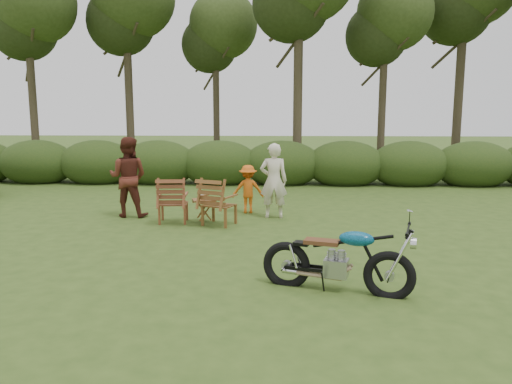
{
  "coord_description": "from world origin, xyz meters",
  "views": [
    {
      "loc": [
        -0.08,
        -6.86,
        2.31
      ],
      "look_at": [
        -0.5,
        1.8,
        0.9
      ],
      "focal_mm": 35.0,
      "sensor_mm": 36.0,
      "label": 1
    }
  ],
  "objects_px": {
    "lawn_chair_right": "(219,225)",
    "side_table": "(204,211)",
    "cup": "(202,197)",
    "adult_b": "(130,216)",
    "adult_a": "(273,217)",
    "lawn_chair_left": "(174,222)",
    "motorcycle": "(336,290)",
    "child": "(248,213)"
  },
  "relations": [
    {
      "from": "lawn_chair_left",
      "to": "adult_a",
      "type": "height_order",
      "value": "adult_a"
    },
    {
      "from": "side_table",
      "to": "child",
      "type": "height_order",
      "value": "child"
    },
    {
      "from": "adult_a",
      "to": "adult_b",
      "type": "xyz_separation_m",
      "value": [
        -3.19,
        -0.03,
        0.0
      ]
    },
    {
      "from": "lawn_chair_left",
      "to": "child",
      "type": "bearing_deg",
      "value": -149.13
    },
    {
      "from": "cup",
      "to": "adult_a",
      "type": "bearing_deg",
      "value": 20.48
    },
    {
      "from": "lawn_chair_right",
      "to": "adult_a",
      "type": "bearing_deg",
      "value": -123.7
    },
    {
      "from": "motorcycle",
      "to": "lawn_chair_left",
      "type": "relative_size",
      "value": 1.96
    },
    {
      "from": "lawn_chair_right",
      "to": "side_table",
      "type": "distance_m",
      "value": 0.46
    },
    {
      "from": "adult_a",
      "to": "adult_b",
      "type": "relative_size",
      "value": 0.93
    },
    {
      "from": "motorcycle",
      "to": "side_table",
      "type": "relative_size",
      "value": 3.79
    },
    {
      "from": "motorcycle",
      "to": "cup",
      "type": "relative_size",
      "value": 16.39
    },
    {
      "from": "adult_a",
      "to": "child",
      "type": "height_order",
      "value": "adult_a"
    },
    {
      "from": "lawn_chair_right",
      "to": "adult_b",
      "type": "xyz_separation_m",
      "value": [
        -2.09,
        0.73,
        0.0
      ]
    },
    {
      "from": "lawn_chair_right",
      "to": "lawn_chair_left",
      "type": "relative_size",
      "value": 1.02
    },
    {
      "from": "lawn_chair_left",
      "to": "side_table",
      "type": "height_order",
      "value": "side_table"
    },
    {
      "from": "adult_b",
      "to": "child",
      "type": "height_order",
      "value": "adult_b"
    },
    {
      "from": "side_table",
      "to": "adult_b",
      "type": "height_order",
      "value": "adult_b"
    },
    {
      "from": "cup",
      "to": "child",
      "type": "distance_m",
      "value": 1.48
    },
    {
      "from": "adult_a",
      "to": "adult_b",
      "type": "bearing_deg",
      "value": -1.31
    },
    {
      "from": "lawn_chair_left",
      "to": "adult_b",
      "type": "relative_size",
      "value": 0.55
    },
    {
      "from": "lawn_chair_left",
      "to": "cup",
      "type": "distance_m",
      "value": 0.81
    },
    {
      "from": "side_table",
      "to": "adult_a",
      "type": "height_order",
      "value": "adult_a"
    },
    {
      "from": "lawn_chair_right",
      "to": "cup",
      "type": "bearing_deg",
      "value": -5.49
    },
    {
      "from": "adult_b",
      "to": "child",
      "type": "distance_m",
      "value": 2.65
    },
    {
      "from": "motorcycle",
      "to": "adult_b",
      "type": "xyz_separation_m",
      "value": [
        -4.06,
        4.44,
        0.0
      ]
    },
    {
      "from": "motorcycle",
      "to": "child",
      "type": "xyz_separation_m",
      "value": [
        -1.46,
        4.95,
        0.0
      ]
    },
    {
      "from": "motorcycle",
      "to": "adult_b",
      "type": "height_order",
      "value": "adult_b"
    },
    {
      "from": "motorcycle",
      "to": "child",
      "type": "distance_m",
      "value": 5.16
    },
    {
      "from": "motorcycle",
      "to": "adult_a",
      "type": "distance_m",
      "value": 4.54
    },
    {
      "from": "cup",
      "to": "child",
      "type": "xyz_separation_m",
      "value": [
        0.9,
        1.04,
        -0.54
      ]
    },
    {
      "from": "motorcycle",
      "to": "adult_a",
      "type": "bearing_deg",
      "value": 117.94
    },
    {
      "from": "lawn_chair_right",
      "to": "adult_b",
      "type": "bearing_deg",
      "value": 2.8
    },
    {
      "from": "cup",
      "to": "adult_a",
      "type": "relative_size",
      "value": 0.07
    },
    {
      "from": "lawn_chair_right",
      "to": "child",
      "type": "distance_m",
      "value": 1.35
    },
    {
      "from": "lawn_chair_right",
      "to": "cup",
      "type": "distance_m",
      "value": 0.69
    },
    {
      "from": "adult_b",
      "to": "child",
      "type": "relative_size",
      "value": 1.6
    },
    {
      "from": "motorcycle",
      "to": "lawn_chair_left",
      "type": "distance_m",
      "value": 4.87
    },
    {
      "from": "side_table",
      "to": "adult_b",
      "type": "distance_m",
      "value": 1.85
    },
    {
      "from": "lawn_chair_left",
      "to": "adult_a",
      "type": "xyz_separation_m",
      "value": [
        2.09,
        0.59,
        0.0
      ]
    },
    {
      "from": "lawn_chair_right",
      "to": "side_table",
      "type": "bearing_deg",
      "value": -7.3
    },
    {
      "from": "lawn_chair_left",
      "to": "child",
      "type": "distance_m",
      "value": 1.84
    },
    {
      "from": "cup",
      "to": "adult_b",
      "type": "distance_m",
      "value": 1.87
    }
  ]
}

